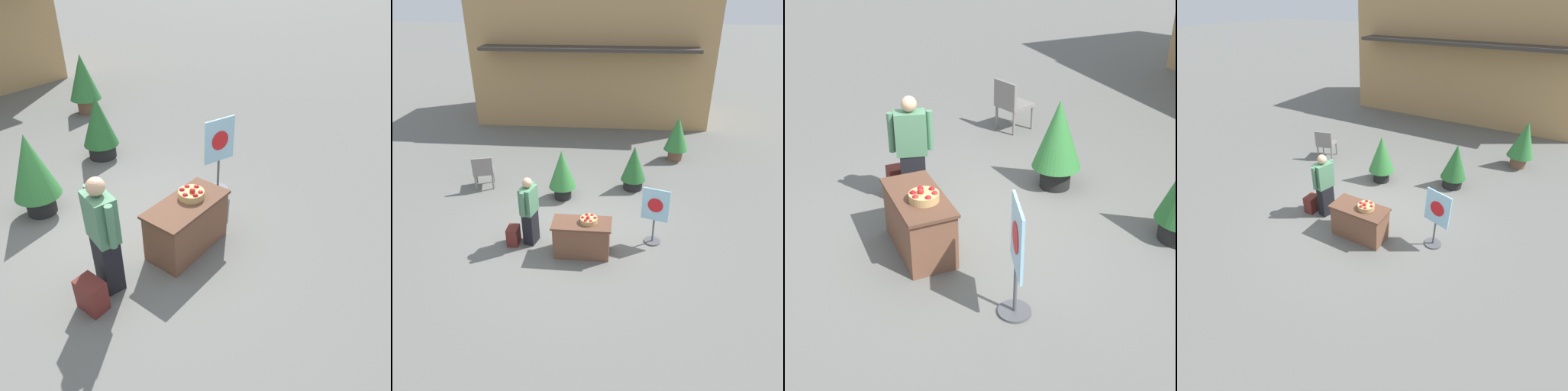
% 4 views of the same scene
% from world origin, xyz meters
% --- Properties ---
extents(ground_plane, '(120.00, 120.00, 0.00)m').
position_xyz_m(ground_plane, '(0.00, 0.00, 0.00)').
color(ground_plane, slate).
extents(storefront_building, '(9.35, 5.19, 5.01)m').
position_xyz_m(storefront_building, '(-0.19, 9.67, 2.51)').
color(storefront_building, tan).
rests_on(storefront_building, ground_plane).
extents(display_table, '(1.24, 0.61, 0.76)m').
position_xyz_m(display_table, '(0.39, -0.80, 0.38)').
color(display_table, brown).
rests_on(display_table, ground_plane).
extents(apple_basket, '(0.36, 0.36, 0.16)m').
position_xyz_m(apple_basket, '(0.53, -0.77, 0.82)').
color(apple_basket, tan).
rests_on(apple_basket, display_table).
extents(person_visitor, '(0.36, 0.59, 1.59)m').
position_xyz_m(person_visitor, '(-0.78, -0.50, 0.81)').
color(person_visitor, black).
rests_on(person_visitor, ground_plane).
extents(backpack, '(0.24, 0.34, 0.42)m').
position_xyz_m(backpack, '(-1.16, -0.61, 0.21)').
color(backpack, maroon).
rests_on(backpack, ground_plane).
extents(poster_board, '(0.57, 0.36, 1.33)m').
position_xyz_m(poster_board, '(1.92, -0.26, 0.73)').
color(poster_board, '#4C4C51').
rests_on(poster_board, ground_plane).
extents(patio_chair, '(0.68, 0.68, 0.96)m').
position_xyz_m(patio_chair, '(-2.69, 1.98, 0.55)').
color(patio_chair, gray).
rests_on(patio_chair, ground_plane).
extents(potted_plant_far_left, '(0.78, 0.78, 1.46)m').
position_xyz_m(potted_plant_far_left, '(2.91, 4.55, 0.83)').
color(potted_plant_far_left, brown).
rests_on(potted_plant_far_left, ground_plane).
extents(potted_plant_far_right, '(0.70, 0.70, 1.27)m').
position_xyz_m(potted_plant_far_right, '(1.50, 2.31, 0.68)').
color(potted_plant_far_right, black).
rests_on(potted_plant_far_right, ground_plane).
extents(potted_plant_near_left, '(0.73, 0.73, 1.37)m').
position_xyz_m(potted_plant_near_left, '(-0.39, 1.59, 0.78)').
color(potted_plant_near_left, black).
rests_on(potted_plant_near_left, ground_plane).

